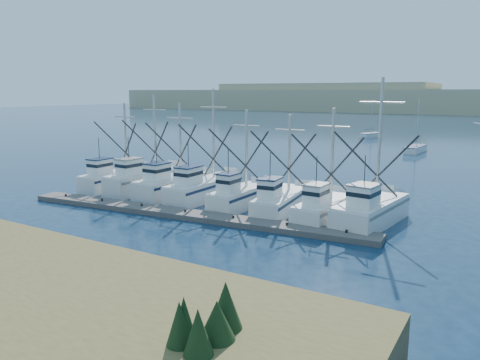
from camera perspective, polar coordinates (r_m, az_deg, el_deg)
name	(u,v)px	position (r m, az deg, el deg)	size (l,w,h in m)	color
ground	(207,255)	(26.93, -4.07, -9.16)	(500.00, 500.00, 0.00)	#0D2239
floating_dock	(185,214)	(35.03, -6.68, -4.17)	(28.61, 1.91, 0.38)	#605A56
trawler_fleet	(217,191)	(39.00, -2.84, -1.35)	(27.76, 8.77, 10.13)	white
sailboat_near	(415,149)	(76.43, 20.60, 3.54)	(2.28, 6.77, 8.10)	white
sailboat_far	(371,135)	(97.90, 15.65, 5.27)	(3.48, 5.47, 8.10)	white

